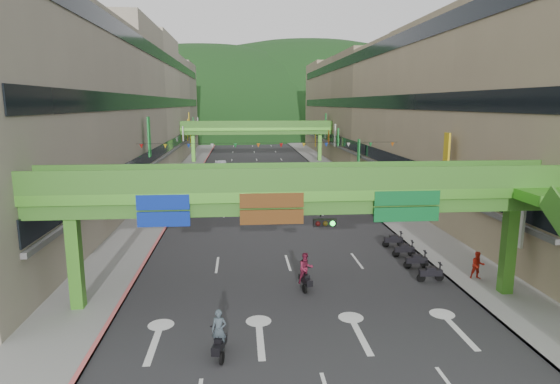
{
  "coord_description": "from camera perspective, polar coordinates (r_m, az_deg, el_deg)",
  "views": [
    {
      "loc": [
        -2.93,
        -16.4,
        10.04
      ],
      "look_at": [
        0.0,
        18.0,
        3.5
      ],
      "focal_mm": 30.0,
      "sensor_mm": 36.0,
      "label": 1
    }
  ],
  "objects": [
    {
      "name": "scooter_rider_far",
      "position": [
        39.98,
        -0.52,
        -2.19
      ],
      "size": [
        0.92,
        1.6,
        2.16
      ],
      "color": "maroon",
      "rests_on": "ground"
    },
    {
      "name": "pedestrian_red",
      "position": [
        29.34,
        22.94,
        -8.51
      ],
      "size": [
        0.85,
        0.71,
        1.6
      ],
      "primitive_type": "imported",
      "rotation": [
        0.0,
        0.0,
        -0.14
      ],
      "color": "#B31E10",
      "rests_on": "ground"
    },
    {
      "name": "parked_scooter_row",
      "position": [
        31.32,
        15.56,
        -7.37
      ],
      "size": [
        1.6,
        7.15,
        1.08
      ],
      "color": "black",
      "rests_on": "ground"
    },
    {
      "name": "bunting_string",
      "position": [
        46.67,
        -1.25,
        5.71
      ],
      "size": [
        26.0,
        0.36,
        0.47
      ],
      "color": "black",
      "rests_on": "ground"
    },
    {
      "name": "road_slab",
      "position": [
        67.22,
        -2.31,
        2.14
      ],
      "size": [
        18.0,
        140.0,
        0.02
      ],
      "primitive_type": "cube",
      "color": "#28282B",
      "rests_on": "ground"
    },
    {
      "name": "overpass_near",
      "position": [
        22.64,
        5.07,
        -1.65
      ],
      "size": [
        28.0,
        12.27,
        7.1
      ],
      "color": "#4C9E2D",
      "rests_on": "ground"
    },
    {
      "name": "curb_left",
      "position": [
        67.42,
        -10.07,
        2.08
      ],
      "size": [
        0.2,
        140.0,
        0.18
      ],
      "primitive_type": "cube",
      "color": "#CC5959",
      "rests_on": "ground"
    },
    {
      "name": "scooter_rider_mid",
      "position": [
        25.88,
        3.15,
        -9.56
      ],
      "size": [
        0.97,
        1.58,
        2.08
      ],
      "color": "black",
      "rests_on": "ground"
    },
    {
      "name": "scooter_rider_near",
      "position": [
        19.66,
        -7.42,
        -16.96
      ],
      "size": [
        0.72,
        1.59,
        2.01
      ],
      "color": "black",
      "rests_on": "ground"
    },
    {
      "name": "building_row_right",
      "position": [
        69.91,
        13.57,
        9.96
      ],
      "size": [
        12.8,
        95.0,
        19.0
      ],
      "color": "gray",
      "rests_on": "ground"
    },
    {
      "name": "scooter_rider_left",
      "position": [
        43.08,
        -8.84,
        -1.49
      ],
      "size": [
        1.05,
        1.59,
        2.04
      ],
      "color": "gray",
      "rests_on": "ground"
    },
    {
      "name": "hill_left",
      "position": [
        177.1,
        -8.84,
        7.36
      ],
      "size": [
        168.0,
        140.0,
        112.0
      ],
      "primitive_type": "ellipsoid",
      "color": "#1C4419",
      "rests_on": "ground"
    },
    {
      "name": "car_yellow",
      "position": [
        59.24,
        2.46,
        1.68
      ],
      "size": [
        1.9,
        4.36,
        1.46
      ],
      "primitive_type": "imported",
      "rotation": [
        0.0,
        0.0,
        0.04
      ],
      "color": "yellow",
      "rests_on": "ground"
    },
    {
      "name": "building_row_left",
      "position": [
        68.3,
        -18.69,
        9.69
      ],
      "size": [
        12.8,
        95.0,
        19.0
      ],
      "color": "#9E937F",
      "rests_on": "ground"
    },
    {
      "name": "curb_right",
      "position": [
        68.21,
        5.35,
        2.3
      ],
      "size": [
        0.2,
        140.0,
        0.18
      ],
      "primitive_type": "cube",
      "color": "gray",
      "rests_on": "ground"
    },
    {
      "name": "ground",
      "position": [
        19.45,
        4.8,
        -20.4
      ],
      "size": [
        320.0,
        320.0,
        0.0
      ],
      "primitive_type": "plane",
      "color": "black",
      "rests_on": "ground"
    },
    {
      "name": "pedestrian_dark",
      "position": [
        48.82,
        13.28,
        -0.31
      ],
      "size": [
        1.19,
        0.79,
        1.87
      ],
      "primitive_type": "imported",
      "rotation": [
        0.0,
        0.0,
        -0.33
      ],
      "color": "black",
      "rests_on": "ground"
    },
    {
      "name": "hill_right",
      "position": [
        198.63,
        3.26,
        7.82
      ],
      "size": [
        208.0,
        176.0,
        128.0
      ],
      "primitive_type": "ellipsoid",
      "color": "#1C4419",
      "rests_on": "ground"
    },
    {
      "name": "pedestrian_blue",
      "position": [
        58.88,
        9.2,
        1.69
      ],
      "size": [
        1.01,
        0.81,
        1.87
      ],
      "primitive_type": "imported",
      "rotation": [
        0.0,
        0.0,
        2.82
      ],
      "color": "#394D5A",
      "rests_on": "ground"
    },
    {
      "name": "sidewalk_right",
      "position": [
        68.57,
        6.91,
        2.3
      ],
      "size": [
        4.0,
        140.0,
        0.15
      ],
      "primitive_type": "cube",
      "color": "gray",
      "rests_on": "ground"
    },
    {
      "name": "car_silver",
      "position": [
        71.45,
        -7.26,
        3.19
      ],
      "size": [
        1.97,
        4.77,
        1.54
      ],
      "primitive_type": "imported",
      "rotation": [
        0.0,
        0.0,
        0.07
      ],
      "color": "#96979E",
      "rests_on": "ground"
    },
    {
      "name": "sidewalk_left",
      "position": [
        67.63,
        -11.67,
        2.03
      ],
      "size": [
        4.0,
        140.0,
        0.15
      ],
      "primitive_type": "cube",
      "color": "gray",
      "rests_on": "ground"
    },
    {
      "name": "overpass_far",
      "position": [
        81.58,
        -2.82,
        7.46
      ],
      "size": [
        28.0,
        2.2,
        7.1
      ],
      "color": "#4C9E2D",
      "rests_on": "ground"
    }
  ]
}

